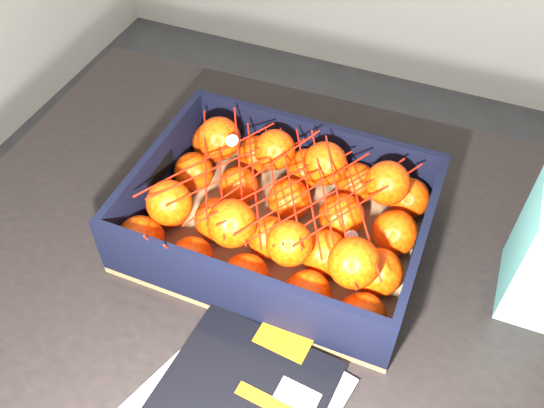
% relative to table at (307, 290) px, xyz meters
% --- Properties ---
extents(table, '(1.22, 0.83, 0.75)m').
position_rel_table_xyz_m(table, '(0.00, 0.00, 0.00)').
color(table, black).
rests_on(table, ground).
extents(produce_crate, '(0.44, 0.33, 0.12)m').
position_rel_table_xyz_m(produce_crate, '(-0.06, 0.02, 0.13)').
color(produce_crate, olive).
rests_on(produce_crate, table).
extents(clementine_heap, '(0.43, 0.31, 0.13)m').
position_rel_table_xyz_m(clementine_heap, '(-0.06, 0.02, 0.16)').
color(clementine_heap, '#E63404').
rests_on(clementine_heap, produce_crate).
extents(mesh_net, '(0.37, 0.29, 0.10)m').
position_rel_table_xyz_m(mesh_net, '(-0.06, 0.01, 0.22)').
color(mesh_net, red).
rests_on(mesh_net, clementine_heap).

